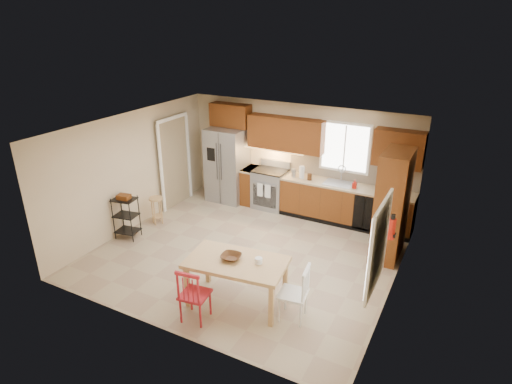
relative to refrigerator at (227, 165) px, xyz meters
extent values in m
plane|color=tan|center=(1.70, -2.12, -0.91)|extent=(5.50, 5.50, 0.00)
cube|color=silver|center=(1.70, -2.12, 1.59)|extent=(5.50, 5.00, 0.02)
cube|color=#CCB793|center=(1.70, 0.38, 0.34)|extent=(5.50, 0.02, 2.50)
cube|color=#CCB793|center=(1.70, -4.62, 0.34)|extent=(5.50, 0.02, 2.50)
cube|color=#CCB793|center=(-1.05, -2.12, 0.34)|extent=(0.02, 5.00, 2.50)
cube|color=#CCB793|center=(4.45, -2.12, 0.34)|extent=(0.02, 5.00, 2.50)
cube|color=gray|center=(0.00, 0.00, 0.00)|extent=(0.92, 0.75, 1.82)
cube|color=gray|center=(1.15, 0.06, -0.45)|extent=(0.76, 0.63, 0.92)
cube|color=brown|center=(0.60, 0.08, -0.46)|extent=(0.30, 0.60, 0.90)
cube|color=brown|center=(2.99, 0.08, -0.46)|extent=(2.92, 0.60, 0.90)
cube|color=black|center=(3.55, -0.22, -0.46)|extent=(0.60, 0.02, 0.78)
cube|color=beige|center=(2.99, 0.36, 0.27)|extent=(2.92, 0.03, 0.55)
cube|color=#642F10|center=(0.00, 0.20, 1.19)|extent=(1.00, 0.35, 0.55)
cube|color=#642F10|center=(1.45, 0.20, 0.92)|extent=(1.80, 0.35, 0.75)
cube|color=#642F10|center=(3.95, 0.20, 0.92)|extent=(1.00, 0.35, 0.75)
cube|color=white|center=(2.80, 0.35, 0.74)|extent=(1.12, 0.04, 1.12)
cube|color=gray|center=(2.80, 0.08, -0.05)|extent=(0.62, 0.46, 0.16)
cube|color=#FFBF66|center=(1.15, 0.17, 0.52)|extent=(1.60, 0.30, 0.01)
imported|color=#AA170B|center=(3.18, -0.02, 0.09)|extent=(0.09, 0.09, 0.19)
cylinder|color=white|center=(1.95, 0.03, 0.13)|extent=(0.12, 0.12, 0.28)
cylinder|color=gray|center=(1.75, 0.03, 0.08)|extent=(0.11, 0.11, 0.18)
cylinder|color=#4D2E14|center=(2.15, 0.00, 0.06)|extent=(0.10, 0.10, 0.14)
cube|color=brown|center=(4.13, -0.93, 0.14)|extent=(0.50, 0.95, 2.10)
cylinder|color=#AA170B|center=(4.33, -1.98, 0.19)|extent=(0.12, 0.12, 0.36)
cube|color=white|center=(4.38, -3.27, 0.54)|extent=(0.04, 1.02, 1.32)
cube|color=#8C7A59|center=(-0.97, -0.82, 0.14)|extent=(0.04, 0.95, 2.10)
imported|color=#4D2E14|center=(2.21, -3.54, -0.14)|extent=(0.35, 0.35, 0.08)
cylinder|color=white|center=(2.65, -3.44, -0.11)|extent=(0.13, 0.13, 0.13)
camera|label=1|loc=(5.26, -8.47, 3.41)|focal=30.00mm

